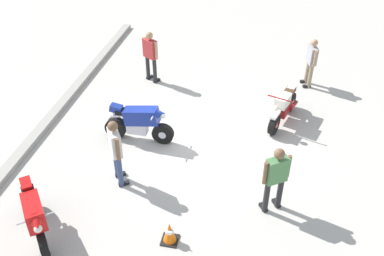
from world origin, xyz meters
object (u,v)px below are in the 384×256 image
motorcycle_red_sportbike (35,215)px  person_in_red_shirt (150,53)px  motorcycle_cream_vintage (284,107)px  traffic_cone (170,232)px  motorcycle_blue_sportbike (139,122)px  person_in_white_shirt (116,148)px  person_in_gray_shirt (311,60)px  person_in_green_shirt (276,176)px

motorcycle_red_sportbike → person_in_red_shirt: size_ratio=0.94×
motorcycle_cream_vintage → traffic_cone: bearing=-5.3°
motorcycle_cream_vintage → motorcycle_blue_sportbike: bearing=-47.7°
motorcycle_blue_sportbike → person_in_red_shirt: bearing=101.1°
motorcycle_red_sportbike → person_in_white_shirt: person_in_white_shirt is taller
motorcycle_red_sportbike → person_in_gray_shirt: person_in_gray_shirt is taller
motorcycle_cream_vintage → motorcycle_red_sportbike: motorcycle_red_sportbike is taller
motorcycle_red_sportbike → traffic_cone: bearing=60.1°
person_in_white_shirt → person_in_green_shirt: bearing=-35.9°
person_in_gray_shirt → motorcycle_cream_vintage: bearing=55.6°
motorcycle_blue_sportbike → person_in_white_shirt: (-1.72, -0.01, 0.44)m
person_in_white_shirt → traffic_cone: size_ratio=3.36×
person_in_gray_shirt → person_in_white_shirt: bearing=35.1°
person_in_white_shirt → traffic_cone: 2.39m
motorcycle_red_sportbike → person_in_green_shirt: 5.14m
person_in_white_shirt → person_in_green_shirt: size_ratio=1.02×
motorcycle_red_sportbike → traffic_cone: size_ratio=3.12×
motorcycle_blue_sportbike → traffic_cone: motorcycle_blue_sportbike is taller
motorcycle_blue_sportbike → traffic_cone: size_ratio=3.68×
person_in_green_shirt → traffic_cone: person_in_green_shirt is taller
person_in_gray_shirt → person_in_green_shirt: person_in_green_shirt is taller
person_in_red_shirt → motorcycle_blue_sportbike: bearing=-138.0°
person_in_red_shirt → person_in_green_shirt: (-5.14, -4.30, -0.02)m
person_in_gray_shirt → person_in_green_shirt: (-5.91, 0.88, 0.07)m
person_in_gray_shirt → person_in_red_shirt: size_ratio=0.93×
person_in_gray_shirt → traffic_cone: person_in_gray_shirt is taller
motorcycle_blue_sportbike → person_in_white_shirt: bearing=-89.0°
motorcycle_red_sportbike → person_in_gray_shirt: 9.56m
motorcycle_cream_vintage → person_in_gray_shirt: person_in_gray_shirt is taller
person_in_red_shirt → person_in_gray_shirt: bearing=-49.8°
traffic_cone → motorcycle_blue_sportbike: bearing=27.0°
motorcycle_red_sportbike → person_in_red_shirt: 6.93m
person_in_green_shirt → traffic_cone: size_ratio=3.28×
motorcycle_cream_vintage → person_in_green_shirt: 3.63m
motorcycle_blue_sportbike → person_in_gray_shirt: person_in_gray_shirt is taller
person_in_red_shirt → motorcycle_red_sportbike: bearing=-152.5°
motorcycle_cream_vintage → motorcycle_red_sportbike: size_ratio=1.15×
person_in_red_shirt → traffic_cone: person_in_red_shirt is taller
person_in_white_shirt → traffic_cone: person_in_white_shirt is taller
motorcycle_cream_vintage → person_in_white_shirt: 5.16m
person_in_gray_shirt → person_in_red_shirt: (-0.78, 5.19, 0.09)m
motorcycle_blue_sportbike → traffic_cone: 3.67m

